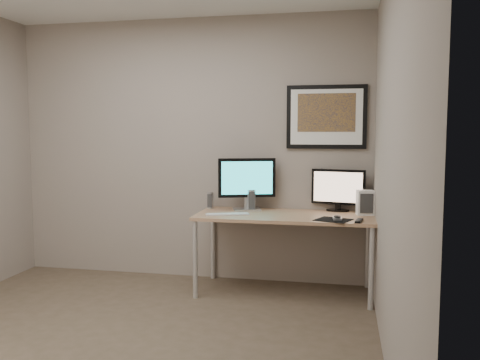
# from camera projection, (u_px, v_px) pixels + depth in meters

# --- Properties ---
(floor) EXTENTS (3.60, 3.60, 0.00)m
(floor) POSITION_uv_depth(u_px,v_px,m) (121.00, 342.00, 3.58)
(floor) COLOR #4B402F
(floor) RESTS_ON ground
(room) EXTENTS (3.60, 3.60, 3.60)m
(room) POSITION_uv_depth(u_px,v_px,m) (141.00, 110.00, 3.86)
(room) COLOR white
(room) RESTS_ON ground
(desk) EXTENTS (1.60, 0.70, 0.73)m
(desk) POSITION_uv_depth(u_px,v_px,m) (285.00, 221.00, 4.63)
(desk) COLOR #9C6A4B
(desk) RESTS_ON floor
(framed_art) EXTENTS (0.75, 0.04, 0.60)m
(framed_art) POSITION_uv_depth(u_px,v_px,m) (326.00, 117.00, 4.80)
(framed_art) COLOR black
(framed_art) RESTS_ON room
(monitor_large) EXTENTS (0.53, 0.25, 0.50)m
(monitor_large) POSITION_uv_depth(u_px,v_px,m) (247.00, 182.00, 4.84)
(monitor_large) COLOR silver
(monitor_large) RESTS_ON desk
(monitor_tv) EXTENTS (0.50, 0.16, 0.40)m
(monitor_tv) POSITION_uv_depth(u_px,v_px,m) (338.00, 189.00, 4.79)
(monitor_tv) COLOR black
(monitor_tv) RESTS_ON desk
(speaker_left) EXTENTS (0.07, 0.07, 0.16)m
(speaker_left) POSITION_uv_depth(u_px,v_px,m) (210.00, 200.00, 4.98)
(speaker_left) COLOR silver
(speaker_left) RESTS_ON desk
(speaker_right) EXTENTS (0.10, 0.10, 0.20)m
(speaker_right) POSITION_uv_depth(u_px,v_px,m) (252.00, 200.00, 4.85)
(speaker_right) COLOR silver
(speaker_right) RESTS_ON desk
(keyboard) EXTENTS (0.41, 0.23, 0.01)m
(keyboard) POSITION_uv_depth(u_px,v_px,m) (227.00, 214.00, 4.60)
(keyboard) COLOR silver
(keyboard) RESTS_ON desk
(mousepad) EXTENTS (0.35, 0.33, 0.00)m
(mousepad) POSITION_uv_depth(u_px,v_px,m) (333.00, 220.00, 4.33)
(mousepad) COLOR black
(mousepad) RESTS_ON desk
(mouse) EXTENTS (0.08, 0.12, 0.04)m
(mouse) POSITION_uv_depth(u_px,v_px,m) (337.00, 217.00, 4.33)
(mouse) COLOR black
(mouse) RESTS_ON mousepad
(remote) EXTENTS (0.08, 0.18, 0.02)m
(remote) POSITION_uv_depth(u_px,v_px,m) (359.00, 220.00, 4.25)
(remote) COLOR black
(remote) RESTS_ON desk
(fan_unit) EXTENTS (0.16, 0.13, 0.22)m
(fan_unit) POSITION_uv_depth(u_px,v_px,m) (365.00, 203.00, 4.59)
(fan_unit) COLOR white
(fan_unit) RESTS_ON desk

